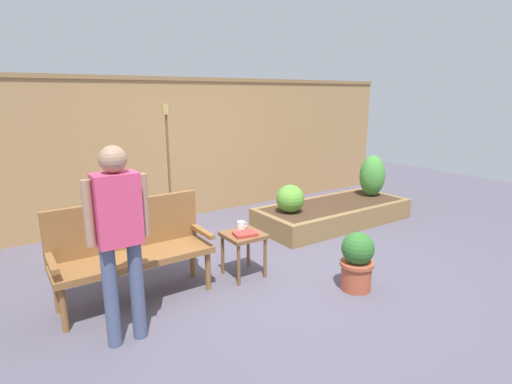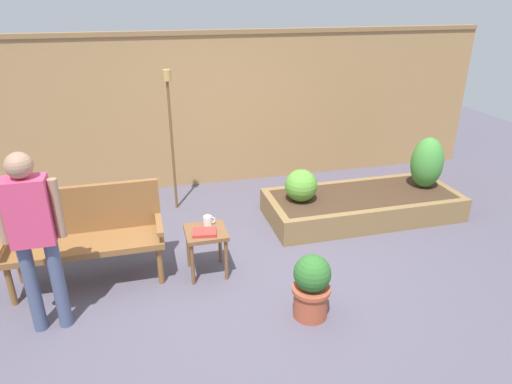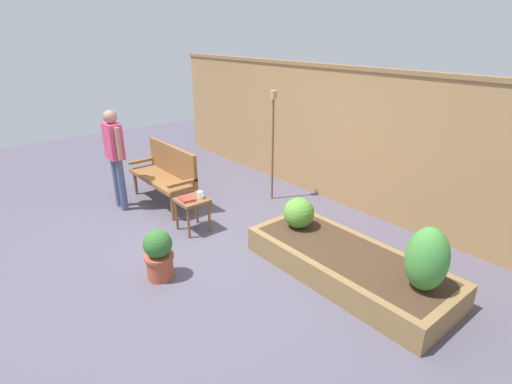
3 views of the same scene
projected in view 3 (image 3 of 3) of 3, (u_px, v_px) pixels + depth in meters
ground_plane at (197, 245)px, 5.20m from camera, size 14.00×14.00×0.00m
fence_back at (332, 134)px, 6.32m from camera, size 8.40×0.14×2.16m
garden_bench at (167, 171)px, 6.33m from camera, size 1.44×0.48×0.94m
side_table at (192, 204)px, 5.46m from camera, size 0.40×0.40×0.48m
cup_on_table at (200, 195)px, 5.44m from camera, size 0.12×0.09×0.09m
book_on_table at (187, 199)px, 5.40m from camera, size 0.25×0.21×0.03m
potted_boxwood at (159, 254)px, 4.42m from camera, size 0.33×0.33×0.60m
raised_planter_bed at (347, 264)px, 4.50m from camera, size 2.40×1.00×0.30m
shrub_near_bench at (299, 213)px, 4.98m from camera, size 0.39×0.39×0.39m
shrub_far_corner at (427, 259)px, 3.72m from camera, size 0.40×0.40×0.66m
tiki_torch at (273, 128)px, 6.20m from camera, size 0.10×0.10×1.79m
person_by_bench at (115, 151)px, 5.97m from camera, size 0.47×0.20×1.56m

